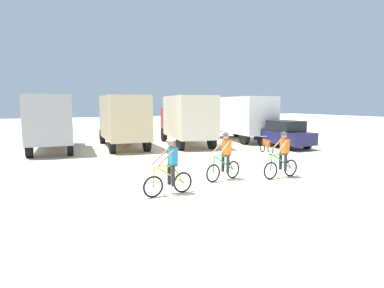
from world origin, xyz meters
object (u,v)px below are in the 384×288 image
object	(u,v)px
box_truck_grey_hauler	(51,120)
box_truck_tan_camper	(123,119)
sedan_parked	(284,134)
cyclist_near_camera	(282,156)
box_truck_cream_rv	(186,118)
cyclist_cowboy_hat	(225,158)
box_truck_avon_van	(242,116)
bicycle_spare	(266,147)
cyclist_orange_shirt	(170,168)

from	to	relation	value
box_truck_grey_hauler	box_truck_tan_camper	distance (m)	4.25
sedan_parked	cyclist_near_camera	bearing A→B (deg)	-132.78
box_truck_tan_camper	box_truck_cream_rv	world-z (taller)	same
box_truck_tan_camper	cyclist_cowboy_hat	bearing A→B (deg)	-84.16
box_truck_tan_camper	box_truck_avon_van	size ratio (longest dim) A/B	0.99
cyclist_cowboy_hat	bicycle_spare	distance (m)	7.14
box_truck_tan_camper	bicycle_spare	distance (m)	9.23
box_truck_avon_van	sedan_parked	distance (m)	4.62
box_truck_cream_rv	box_truck_tan_camper	bearing A→B (deg)	169.72
sedan_parked	bicycle_spare	world-z (taller)	sedan_parked
box_truck_tan_camper	box_truck_cream_rv	size ratio (longest dim) A/B	0.98
box_truck_cream_rv	box_truck_avon_van	xyz separation A→B (m)	(5.03, 0.62, 0.00)
box_truck_avon_van	cyclist_orange_shirt	xyz separation A→B (m)	(-10.74, -11.35, -1.03)
box_truck_grey_hauler	cyclist_cowboy_hat	world-z (taller)	box_truck_grey_hauler
cyclist_orange_shirt	bicycle_spare	xyz separation A→B (m)	(8.19, 5.31, -0.45)
box_truck_grey_hauler	cyclist_orange_shirt	xyz separation A→B (m)	(2.72, -11.95, -1.03)
box_truck_cream_rv	cyclist_cowboy_hat	distance (m)	10.37
box_truck_grey_hauler	sedan_parked	xyz separation A→B (m)	(13.62, -5.12, -0.99)
cyclist_orange_shirt	box_truck_avon_van	bearing A→B (deg)	46.58
cyclist_orange_shirt	cyclist_near_camera	size ratio (longest dim) A/B	1.00
box_truck_avon_van	bicycle_spare	xyz separation A→B (m)	(-2.55, -6.04, -1.48)
box_truck_avon_van	sedan_parked	bearing A→B (deg)	-88.03
cyclist_cowboy_hat	cyclist_near_camera	bearing A→B (deg)	-17.01
cyclist_near_camera	cyclist_orange_shirt	bearing A→B (deg)	-177.24
box_truck_avon_van	cyclist_cowboy_hat	bearing A→B (deg)	-127.96
box_truck_grey_hauler	box_truck_cream_rv	size ratio (longest dim) A/B	0.99
cyclist_orange_shirt	sedan_parked	bearing A→B (deg)	32.11
box_truck_cream_rv	box_truck_avon_van	distance (m)	5.06
cyclist_cowboy_hat	bicycle_spare	bearing A→B (deg)	38.22
cyclist_cowboy_hat	bicycle_spare	world-z (taller)	cyclist_cowboy_hat
cyclist_orange_shirt	box_truck_grey_hauler	bearing A→B (deg)	102.81
box_truck_tan_camper	cyclist_orange_shirt	size ratio (longest dim) A/B	3.80
box_truck_grey_hauler	box_truck_avon_van	world-z (taller)	same
cyclist_near_camera	sedan_parked	bearing A→B (deg)	47.22
box_truck_cream_rv	cyclist_cowboy_hat	size ratio (longest dim) A/B	3.87
box_truck_cream_rv	box_truck_avon_van	bearing A→B (deg)	6.98
cyclist_cowboy_hat	cyclist_near_camera	distance (m)	2.29
box_truck_avon_van	cyclist_orange_shirt	distance (m)	15.66
box_truck_grey_hauler	bicycle_spare	xyz separation A→B (m)	(10.91, -6.64, -1.48)
box_truck_grey_hauler	cyclist_orange_shirt	size ratio (longest dim) A/B	3.82
cyclist_near_camera	bicycle_spare	xyz separation A→B (m)	(3.41, 5.08, -0.45)
sedan_parked	cyclist_near_camera	distance (m)	9.00
box_truck_avon_van	sedan_parked	world-z (taller)	box_truck_avon_van
cyclist_orange_shirt	box_truck_cream_rv	bearing A→B (deg)	61.96
sedan_parked	cyclist_near_camera	xyz separation A→B (m)	(-6.11, -6.61, -0.04)
box_truck_cream_rv	cyclist_cowboy_hat	xyz separation A→B (m)	(-3.13, -9.83, -1.03)
cyclist_orange_shirt	cyclist_cowboy_hat	distance (m)	2.74
box_truck_avon_van	cyclist_cowboy_hat	size ratio (longest dim) A/B	3.83
box_truck_grey_hauler	bicycle_spare	world-z (taller)	box_truck_grey_hauler
box_truck_avon_van	cyclist_near_camera	size ratio (longest dim) A/B	3.83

